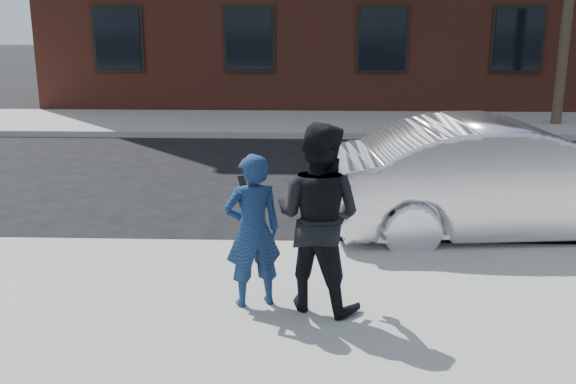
{
  "coord_description": "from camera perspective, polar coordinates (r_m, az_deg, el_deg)",
  "views": [
    {
      "loc": [
        -1.86,
        -6.7,
        3.11
      ],
      "look_at": [
        -2.12,
        0.4,
        1.14
      ],
      "focal_mm": 42.0,
      "sensor_mm": 36.0,
      "label": 1
    }
  ],
  "objects": [
    {
      "name": "ground",
      "position": [
        7.61,
        16.28,
        -9.3
      ],
      "size": [
        100.0,
        100.0,
        0.0
      ],
      "primitive_type": "plane",
      "color": "black",
      "rests_on": "ground"
    },
    {
      "name": "man_hoodie",
      "position": [
        6.75,
        -3.0,
        -3.3
      ],
      "size": [
        0.67,
        0.54,
        1.58
      ],
      "rotation": [
        0.0,
        0.0,
        3.47
      ],
      "color": "navy",
      "rests_on": "near_sidewalk"
    },
    {
      "name": "near_curb",
      "position": [
        8.98,
        13.99,
        -4.76
      ],
      "size": [
        50.0,
        0.1,
        0.15
      ],
      "primitive_type": "cube",
      "color": "#999691",
      "rests_on": "ground"
    },
    {
      "name": "near_sidewalk",
      "position": [
        7.36,
        16.79,
        -9.58
      ],
      "size": [
        50.0,
        3.5,
        0.15
      ],
      "primitive_type": "cube",
      "color": "#999691",
      "rests_on": "ground"
    },
    {
      "name": "man_peacoat",
      "position": [
        6.64,
        2.56,
        -2.16
      ],
      "size": [
        1.14,
        1.04,
        1.9
      ],
      "rotation": [
        0.0,
        0.0,
        2.71
      ],
      "color": "black",
      "rests_on": "near_sidewalk"
    },
    {
      "name": "far_sidewalk",
      "position": [
        18.3,
        7.97,
        5.76
      ],
      "size": [
        50.0,
        3.5,
        0.15
      ],
      "primitive_type": "cube",
      "color": "#999691",
      "rests_on": "ground"
    },
    {
      "name": "silver_sedan",
      "position": [
        9.66,
        18.16,
        0.98
      ],
      "size": [
        5.15,
        2.27,
        1.64
      ],
      "primitive_type": "imported",
      "rotation": [
        0.0,
        0.0,
        1.68
      ],
      "color": "silver",
      "rests_on": "ground"
    },
    {
      "name": "far_curb",
      "position": [
        16.53,
        8.58,
        4.71
      ],
      "size": [
        50.0,
        0.1,
        0.15
      ],
      "primitive_type": "cube",
      "color": "#999691",
      "rests_on": "ground"
    }
  ]
}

